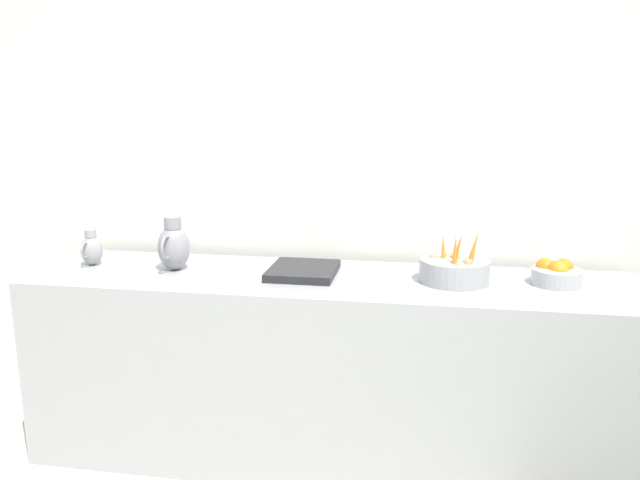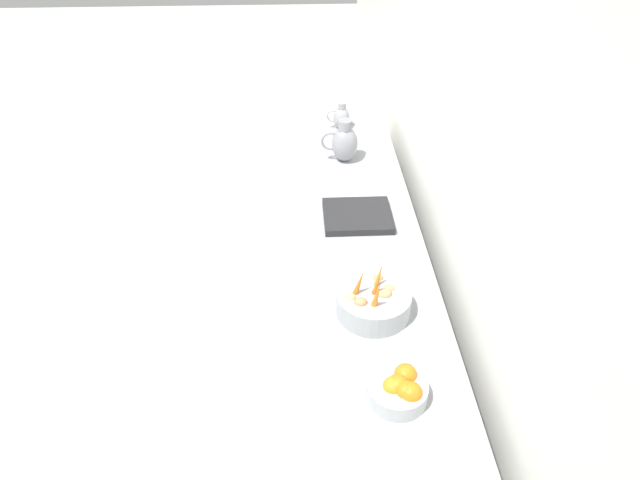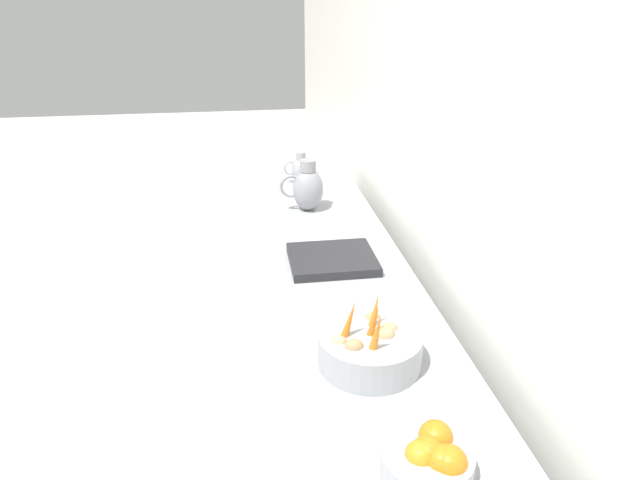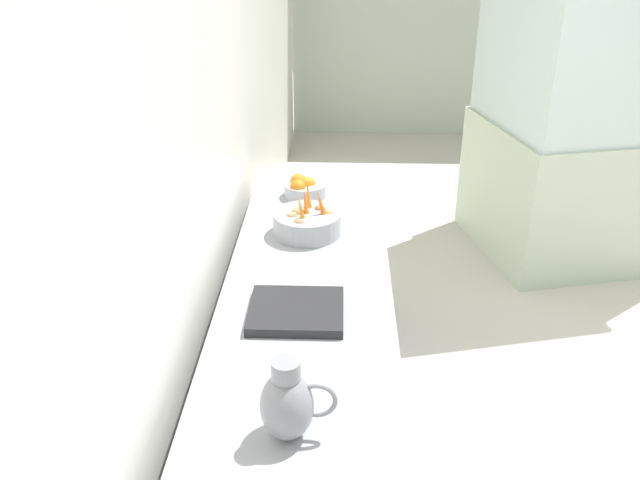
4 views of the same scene
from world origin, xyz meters
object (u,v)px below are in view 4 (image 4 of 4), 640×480
(metal_pitcher_tall, at_px, (288,403))
(glass_block_booth, at_px, (595,93))
(vegetable_colander, at_px, (307,222))
(orange_bowl, at_px, (304,188))

(metal_pitcher_tall, distance_m, glass_block_booth, 3.48)
(vegetable_colander, xyz_separation_m, orange_bowl, (-0.04, 0.44, -0.01))
(vegetable_colander, xyz_separation_m, metal_pitcher_tall, (0.01, -1.29, 0.06))
(vegetable_colander, xyz_separation_m, glass_block_booth, (1.80, 1.69, 0.18))
(vegetable_colander, bearing_deg, metal_pitcher_tall, -89.43)
(metal_pitcher_tall, xyz_separation_m, glass_block_booth, (1.79, 2.98, 0.12))
(metal_pitcher_tall, height_order, glass_block_booth, glass_block_booth)
(vegetable_colander, height_order, metal_pitcher_tall, metal_pitcher_tall)
(orange_bowl, xyz_separation_m, glass_block_booth, (1.84, 1.25, 0.19))
(orange_bowl, distance_m, metal_pitcher_tall, 1.73)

